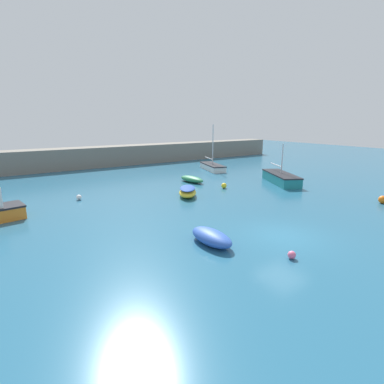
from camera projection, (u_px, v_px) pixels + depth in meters
The scene contains 11 objects.
ground_plane at pixel (283, 238), 16.29m from camera, with size 120.00×120.00×0.20m, color #235B7A.
harbor_breakwater at pixel (103, 156), 40.81m from camera, with size 58.53×3.19×2.65m, color slate.
rowboat_white_midwater at pixel (192, 179), 30.34m from camera, with size 1.52×3.28×0.62m.
open_tender_yellow at pixel (211, 237), 15.17m from camera, with size 1.31×2.84×0.74m.
sailboat_twin_hulled at pixel (281, 178), 29.87m from camera, with size 4.31×6.03×3.91m.
sailboat_tall_mast at pixel (212, 167), 37.78m from camera, with size 3.06×5.44×5.61m.
rowboat_with_red_cover at pixel (188, 192), 24.67m from camera, with size 2.75×3.14×0.81m.
mooring_buoy_orange at pixel (383, 200), 22.63m from camera, with size 0.59×0.59×0.59m, color orange.
mooring_buoy_white at pixel (79, 197), 23.62m from camera, with size 0.41×0.41×0.41m, color white.
mooring_buoy_pink at pixel (292, 255), 13.59m from camera, with size 0.37×0.37×0.37m, color #EA668C.
mooring_buoy_yellow at pixel (224, 186), 27.64m from camera, with size 0.50×0.50×0.50m, color yellow.
Camera 1 is at (-12.60, -9.92, 6.15)m, focal length 28.00 mm.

